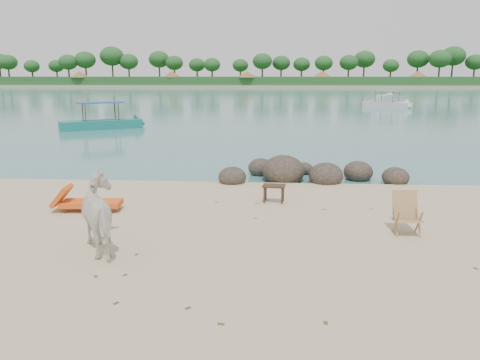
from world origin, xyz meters
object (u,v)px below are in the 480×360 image
at_px(cow, 104,215).
at_px(lounge_chair, 91,201).
at_px(side_table, 274,195).
at_px(boat_near, 100,106).
at_px(deck_chair, 408,216).
at_px(boulders, 304,173).

xyz_separation_m(cow, lounge_chair, (-1.34, 2.71, -0.46)).
bearing_deg(side_table, boat_near, 129.93).
distance_m(side_table, deck_chair, 3.86).
distance_m(boulders, lounge_chair, 7.19).
relative_size(cow, boat_near, 0.30).
height_order(boulders, boat_near, boat_near).
bearing_deg(boulders, boat_near, 129.83).
distance_m(cow, side_table, 5.16).
bearing_deg(side_table, lounge_chair, -159.08).
height_order(lounge_chair, boat_near, boat_near).
xyz_separation_m(deck_chair, boat_near, (-14.45, 20.69, 0.99)).
bearing_deg(boat_near, lounge_chair, -101.13).
distance_m(boulders, boat_near, 19.62).
bearing_deg(side_table, boulders, 79.58).
relative_size(boulders, cow, 3.57).
bearing_deg(deck_chair, boulders, 108.46).
height_order(side_table, boat_near, boat_near).
distance_m(cow, boat_near, 23.48).
distance_m(lounge_chair, deck_chair, 7.81).
bearing_deg(lounge_chair, side_table, 9.25).
relative_size(lounge_chair, deck_chair, 2.05).
xyz_separation_m(lounge_chair, deck_chair, (7.69, -1.37, 0.18)).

